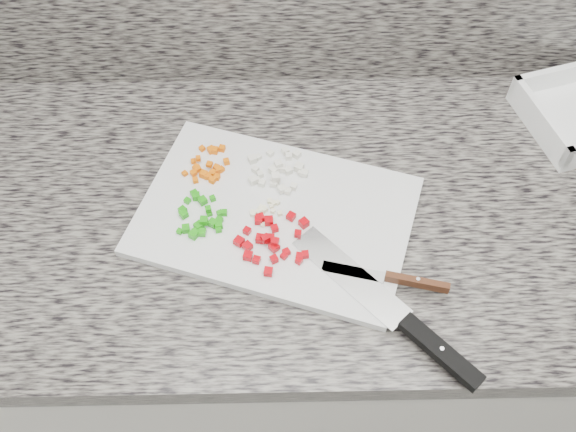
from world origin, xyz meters
The scene contains 10 objects.
cabinet centered at (0.00, 1.44, 0.43)m, with size 3.92×0.62×0.86m, color silver.
countertop centered at (0.00, 1.44, 0.88)m, with size 3.96×0.64×0.04m, color slate.
cutting_board centered at (-0.12, 1.41, 0.91)m, with size 0.43×0.29×0.01m, color silver.
carrot_pile centered at (-0.23, 1.50, 0.92)m, with size 0.08×0.08×0.02m.
onion_pile centered at (-0.11, 1.49, 0.92)m, with size 0.10×0.10×0.02m.
green_pepper_pile centered at (-0.24, 1.40, 0.92)m, with size 0.08×0.10×0.02m.
red_pepper_pile centered at (-0.13, 1.35, 0.92)m, with size 0.12×0.12×0.02m.
garlic_pile centered at (-0.13, 1.41, 0.92)m, with size 0.05×0.05×0.01m.
chef_knife centered at (0.07, 1.21, 0.92)m, with size 0.26×0.27×0.02m.
paring_knife centered at (0.07, 1.28, 0.92)m, with size 0.19×0.06×0.02m.
Camera 1 is at (-0.11, 0.82, 1.75)m, focal length 40.00 mm.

